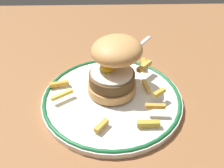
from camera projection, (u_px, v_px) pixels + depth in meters
ground_plane at (125, 114)px, 53.75cm from camera, size 114.51×108.95×4.00cm
dinner_plate at (112, 98)px, 53.26cm from camera, size 28.47×28.47×1.60cm
burger at (114, 65)px, 51.71cm from camera, size 12.98×13.43×10.97cm
fries_pile at (122, 86)px, 53.83cm from camera, size 23.71×23.00×2.92cm
fork at (136, 47)px, 70.76cm from camera, size 9.53×12.49×0.36cm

